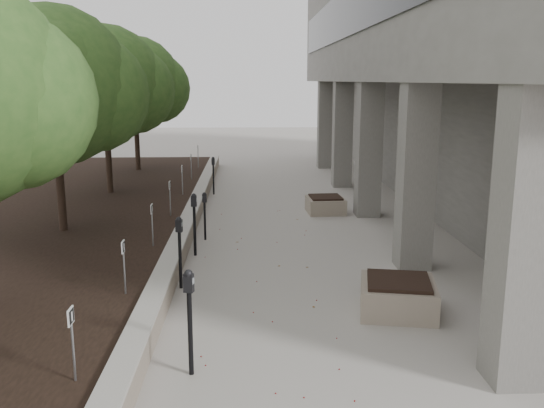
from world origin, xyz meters
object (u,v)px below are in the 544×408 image
object	(u,v)px
crabapple_tree_5	(135,103)
parking_meter_1	(190,323)
planter_front	(398,296)
crabapple_tree_3	(55,120)
parking_meter_5	(213,176)
parking_meter_2	(180,253)
parking_meter_3	(195,225)
parking_meter_4	(205,216)
planter_back	(325,204)
crabapple_tree_4	(106,109)

from	to	relation	value
crabapple_tree_5	parking_meter_1	world-z (taller)	crabapple_tree_5
parking_meter_1	planter_front	xyz separation A→B (m)	(3.45, 2.11, -0.47)
parking_meter_1	crabapple_tree_3	bearing A→B (deg)	135.59
parking_meter_5	planter_front	bearing A→B (deg)	-72.89
parking_meter_5	planter_front	size ratio (longest dim) A/B	1.05
parking_meter_2	parking_meter_3	size ratio (longest dim) A/B	0.98
parking_meter_3	crabapple_tree_5	bearing A→B (deg)	113.19
parking_meter_4	planter_front	bearing A→B (deg)	-69.63
planter_front	crabapple_tree_3	bearing A→B (deg)	147.95
parking_meter_5	crabapple_tree_3	bearing A→B (deg)	-119.46
crabapple_tree_5	planter_back	bearing A→B (deg)	-43.32
crabapple_tree_3	planter_front	bearing A→B (deg)	-32.05
planter_back	parking_meter_2	bearing A→B (deg)	-119.62
parking_meter_3	parking_meter_4	world-z (taller)	parking_meter_3
crabapple_tree_5	crabapple_tree_3	bearing A→B (deg)	-90.00
crabapple_tree_4	parking_meter_3	xyz separation A→B (m)	(3.34, -5.96, -2.37)
parking_meter_1	parking_meter_2	size ratio (longest dim) A/B	1.06
parking_meter_2	parking_meter_4	size ratio (longest dim) A/B	1.16
planter_front	crabapple_tree_5	bearing A→B (deg)	116.49
crabapple_tree_5	parking_meter_3	xyz separation A→B (m)	(3.34, -10.96, -2.37)
crabapple_tree_5	parking_meter_5	world-z (taller)	crabapple_tree_5
planter_back	parking_meter_3	bearing A→B (deg)	-129.85
parking_meter_3	planter_front	size ratio (longest dim) A/B	1.15
parking_meter_1	parking_meter_3	size ratio (longest dim) A/B	1.03
crabapple_tree_4	parking_meter_2	xyz separation A→B (m)	(3.25, -8.16, -2.39)
parking_meter_1	planter_front	bearing A→B (deg)	47.33
parking_meter_5	parking_meter_4	bearing A→B (deg)	-91.08
planter_back	parking_meter_5	bearing A→B (deg)	139.62
parking_meter_2	planter_back	xyz separation A→B (m)	(3.74, 6.57, -0.47)
parking_meter_2	crabapple_tree_5	bearing A→B (deg)	117.42
planter_front	parking_meter_2	bearing A→B (deg)	161.04
parking_meter_3	planter_back	bearing A→B (deg)	56.42
crabapple_tree_3	crabapple_tree_4	world-z (taller)	same
crabapple_tree_3	parking_meter_5	world-z (taller)	crabapple_tree_3
parking_meter_1	parking_meter_4	xyz separation A→B (m)	(-0.32, 7.05, -0.14)
crabapple_tree_4	parking_meter_5	xyz separation A→B (m)	(3.33, 1.52, -2.44)
crabapple_tree_4	parking_meter_5	size ratio (longest dim) A/B	3.97
crabapple_tree_4	parking_meter_4	distance (m)	6.28
crabapple_tree_5	parking_meter_2	bearing A→B (deg)	-76.13
parking_meter_1	planter_back	bearing A→B (deg)	88.27
planter_front	planter_back	xyz separation A→B (m)	(-0.26, 7.95, -0.04)
crabapple_tree_3	parking_meter_1	bearing A→B (deg)	-60.31
crabapple_tree_3	parking_meter_3	xyz separation A→B (m)	(3.34, -0.96, -2.37)
crabapple_tree_3	parking_meter_4	bearing A→B (deg)	6.55
crabapple_tree_4	planter_front	size ratio (longest dim) A/B	4.19
parking_meter_4	planter_back	bearing A→B (deg)	23.56
parking_meter_4	parking_meter_5	size ratio (longest dim) A/B	0.92
crabapple_tree_4	parking_meter_4	bearing A→B (deg)	-52.96
parking_meter_1	crabapple_tree_5	bearing A→B (deg)	118.73
parking_meter_4	parking_meter_2	bearing A→B (deg)	-110.59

